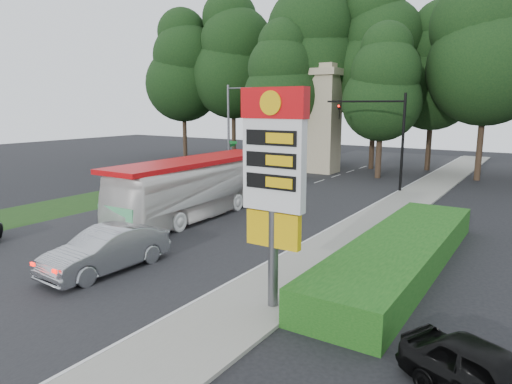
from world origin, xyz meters
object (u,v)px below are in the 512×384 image
Objects in this scene: monument at (324,118)px; transit_bus at (197,188)px; parked_car_black at (490,378)px; gas_station_pylon at (274,169)px; streetlight_signs at (231,128)px; sedan_silver at (106,250)px; traffic_signal_mast at (385,128)px.

monument is 0.84× the size of transit_bus.
parked_car_black is at bearing -33.70° from transit_bus.
gas_station_pylon is 7.52m from parked_car_black.
transit_bus is (6.23, -11.90, -2.77)m from streetlight_signs.
monument is 1.96× the size of sedan_silver.
sedan_silver reaches higher than parked_car_black.
traffic_signal_mast is 0.72× the size of monument.
gas_station_pylon is at bearing -41.98° from transit_bus.
streetlight_signs is 0.80× the size of monument.
streetlight_signs reaches higher than sedan_silver.
streetlight_signs is 2.01× the size of parked_car_black.
traffic_signal_mast is at bearing -38.00° from monument.
transit_bus is 3.01× the size of parked_car_black.
streetlight_signs is (-12.67, -1.99, -0.23)m from traffic_signal_mast.
sedan_silver is at bearing -99.06° from traffic_signal_mast.
gas_station_pylon reaches higher than transit_bus.
monument is 29.22m from sedan_silver.
streetlight_signs is at bearing 71.10° from parked_car_black.
traffic_signal_mast is 25.89m from parked_car_black.
traffic_signal_mast is at bearing 83.16° from sedan_silver.
sedan_silver is (4.08, -28.62, -4.26)m from monument.
transit_bus is at bearing -114.87° from traffic_signal_mast.
gas_station_pylon is 0.95× the size of traffic_signal_mast.
sedan_silver is at bearing -66.28° from streetlight_signs.
gas_station_pylon is at bearing 100.61° from parked_car_black.
parked_car_black is at bearing -43.89° from streetlight_signs.
transit_bus is 9.21m from sedan_silver.
sedan_silver is 1.29× the size of parked_car_black.
traffic_signal_mast reaches higher than gas_station_pylon.
parked_car_black is at bearing -14.37° from gas_station_pylon.
transit_bus is at bearing 140.83° from gas_station_pylon.
sedan_silver is (-3.61, -22.62, -3.83)m from traffic_signal_mast.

